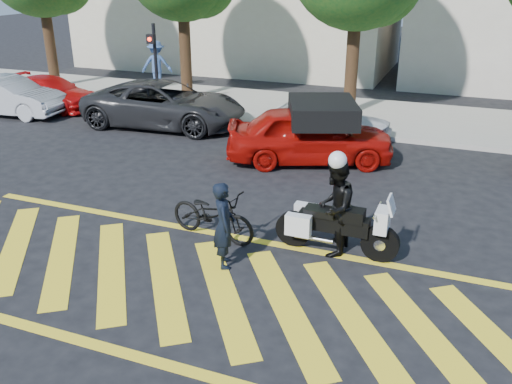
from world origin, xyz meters
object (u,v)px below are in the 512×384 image
(red_convertible, at_px, (310,135))
(parked_left, at_px, (51,93))
(officer_bike, at_px, (224,225))
(police_motorcycle, at_px, (334,225))
(parked_mid_left, at_px, (165,104))
(parked_mid_right, at_px, (333,119))
(bicycle, at_px, (213,214))
(officer_moto, at_px, (335,207))
(parked_far_left, at_px, (8,96))

(red_convertible, height_order, parked_left, red_convertible)
(officer_bike, distance_m, red_convertible, 5.97)
(police_motorcycle, height_order, parked_mid_left, parked_mid_left)
(parked_mid_right, bearing_deg, parked_left, 97.10)
(parked_mid_left, relative_size, parked_mid_right, 1.50)
(officer_bike, xyz_separation_m, bicycle, (-0.66, 0.90, -0.30))
(officer_moto, relative_size, parked_mid_left, 0.34)
(bicycle, relative_size, police_motorcycle, 0.81)
(police_motorcycle, bearing_deg, parked_mid_right, 104.49)
(red_convertible, xyz_separation_m, parked_left, (-10.82, 2.40, -0.18))
(parked_mid_left, xyz_separation_m, parked_mid_right, (5.59, 0.65, -0.14))
(officer_bike, height_order, parked_far_left, officer_bike)
(parked_far_left, distance_m, parked_left, 1.57)
(bicycle, bearing_deg, parked_mid_right, 5.74)
(red_convertible, bearing_deg, parked_far_left, 64.26)
(officer_moto, bearing_deg, parked_mid_left, -131.13)
(police_motorcycle, distance_m, red_convertible, 5.15)
(police_motorcycle, bearing_deg, parked_mid_left, 138.93)
(parked_left, bearing_deg, parked_mid_left, -90.99)
(police_motorcycle, relative_size, officer_moto, 1.27)
(red_convertible, height_order, parked_mid_right, red_convertible)
(parked_far_left, bearing_deg, red_convertible, -99.13)
(parked_far_left, bearing_deg, bicycle, -123.04)
(officer_moto, height_order, parked_far_left, officer_moto)
(police_motorcycle, height_order, red_convertible, red_convertible)
(red_convertible, bearing_deg, parked_mid_left, 51.62)
(police_motorcycle, relative_size, parked_mid_right, 0.65)
(officer_moto, bearing_deg, police_motorcycle, 91.86)
(bicycle, distance_m, officer_moto, 2.41)
(officer_moto, distance_m, parked_mid_left, 9.85)
(officer_bike, height_order, bicycle, officer_bike)
(officer_bike, xyz_separation_m, parked_far_left, (-11.66, 6.97, -0.11))
(bicycle, bearing_deg, red_convertible, 4.40)
(officer_moto, height_order, parked_mid_left, officer_moto)
(parked_mid_right, bearing_deg, bicycle, -177.39)
(police_motorcycle, distance_m, parked_mid_left, 9.86)
(bicycle, bearing_deg, officer_moto, -73.31)
(police_motorcycle, relative_size, red_convertible, 0.52)
(officer_bike, distance_m, bicycle, 1.16)
(parked_left, bearing_deg, red_convertible, -96.50)
(police_motorcycle, height_order, parked_mid_right, parked_mid_right)
(parked_mid_left, height_order, parked_mid_right, parked_mid_left)
(parked_left, xyz_separation_m, parked_mid_left, (5.30, -0.65, 0.16))
(police_motorcycle, xyz_separation_m, parked_mid_left, (-7.37, 6.55, 0.19))
(officer_bike, distance_m, police_motorcycle, 2.09)
(parked_left, xyz_separation_m, parked_mid_right, (10.89, 0.00, 0.03))
(bicycle, distance_m, parked_left, 12.72)
(parked_far_left, relative_size, parked_left, 1.03)
(police_motorcycle, xyz_separation_m, parked_mid_right, (-1.79, 7.20, 0.05))
(bicycle, distance_m, parked_mid_left, 8.46)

